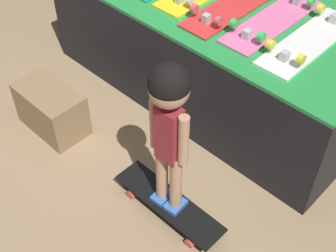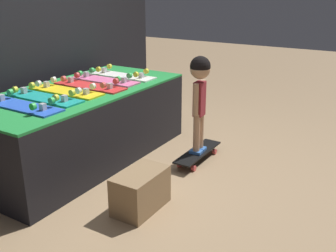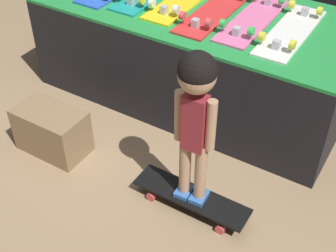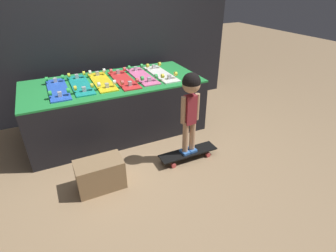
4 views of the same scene
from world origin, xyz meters
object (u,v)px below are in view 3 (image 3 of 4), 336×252
object	(u,v)px
skateboard_pink_on_rack	(253,19)
skateboard_on_floor	(191,198)
child	(196,103)
storage_box	(52,131)
skateboard_white_on_rack	(291,31)
skateboard_red_on_rack	(214,11)

from	to	relation	value
skateboard_pink_on_rack	skateboard_on_floor	xyz separation A→B (m)	(0.14, -0.98, -0.62)
child	storage_box	distance (m)	1.13
skateboard_on_floor	storage_box	distance (m)	0.98
child	skateboard_white_on_rack	bearing A→B (deg)	79.11
skateboard_pink_on_rack	skateboard_white_on_rack	distance (m)	0.25
child	skateboard_pink_on_rack	bearing A→B (deg)	94.00
skateboard_on_floor	skateboard_pink_on_rack	bearing A→B (deg)	98.09
skateboard_on_floor	child	size ratio (longest dim) A/B	0.74
skateboard_white_on_rack	storage_box	xyz separation A→B (m)	(-1.09, -0.98, -0.54)
skateboard_red_on_rack	skateboard_on_floor	world-z (taller)	skateboard_red_on_rack
skateboard_red_on_rack	skateboard_pink_on_rack	size ratio (longest dim) A/B	1.00
skateboard_pink_on_rack	skateboard_white_on_rack	xyz separation A→B (m)	(0.25, -0.02, 0.00)
skateboard_pink_on_rack	storage_box	distance (m)	1.42
child	skateboard_on_floor	bearing A→B (deg)	-49.09
skateboard_pink_on_rack	child	size ratio (longest dim) A/B	0.81
skateboard_pink_on_rack	skateboard_on_floor	bearing A→B (deg)	-81.91
skateboard_pink_on_rack	storage_box	bearing A→B (deg)	-129.69
skateboard_red_on_rack	storage_box	world-z (taller)	skateboard_red_on_rack
skateboard_white_on_rack	storage_box	distance (m)	1.56
skateboard_pink_on_rack	child	world-z (taller)	child
skateboard_white_on_rack	skateboard_on_floor	size ratio (longest dim) A/B	1.10
skateboard_pink_on_rack	storage_box	xyz separation A→B (m)	(-0.84, -1.01, -0.54)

